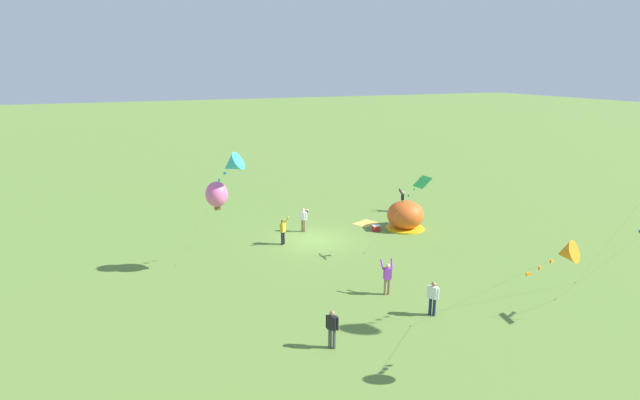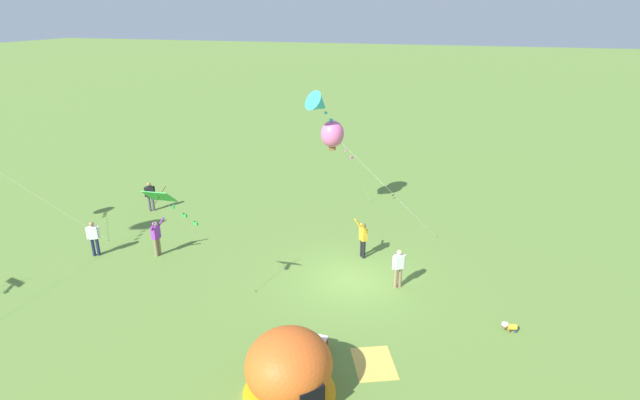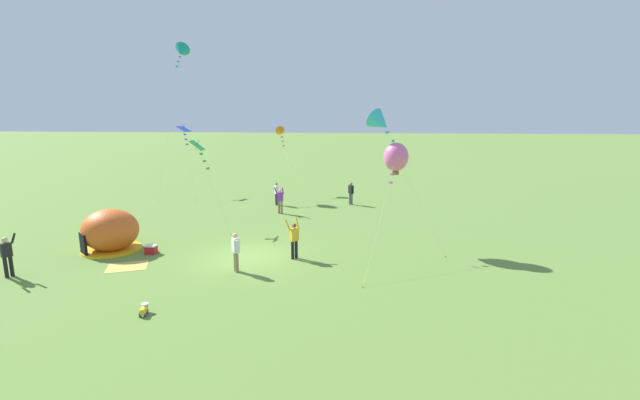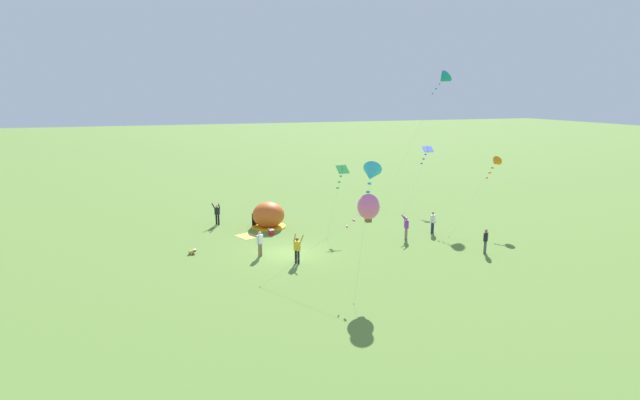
{
  "view_description": "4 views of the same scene",
  "coord_description": "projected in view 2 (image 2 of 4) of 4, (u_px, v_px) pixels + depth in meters",
  "views": [
    {
      "loc": [
        12.06,
        29.88,
        11.53
      ],
      "look_at": [
        0.11,
        1.31,
        3.18
      ],
      "focal_mm": 28.0,
      "sensor_mm": 36.0,
      "label": 1
    },
    {
      "loc": [
        -18.3,
        -4.11,
        10.9
      ],
      "look_at": [
        3.88,
        2.55,
        1.97
      ],
      "focal_mm": 28.0,
      "sensor_mm": 36.0,
      "label": 2
    },
    {
      "loc": [
        5.59,
        -19.07,
        6.64
      ],
      "look_at": [
        3.01,
        3.82,
        2.09
      ],
      "focal_mm": 24.0,
      "sensor_mm": 36.0,
      "label": 3
    },
    {
      "loc": [
        31.83,
        -8.44,
        10.79
      ],
      "look_at": [
        0.75,
        2.03,
        3.76
      ],
      "focal_mm": 28.0,
      "sensor_mm": 36.0,
      "label": 4
    }
  ],
  "objects": [
    {
      "name": "person_far_back",
      "position": [
        150.0,
        195.0,
        28.36
      ],
      "size": [
        0.43,
        0.46,
        1.72
      ],
      "color": "#4C4C51",
      "rests_on": "ground"
    },
    {
      "name": "cooler_box",
      "position": [
        321.0,
        345.0,
        16.92
      ],
      "size": [
        0.54,
        0.38,
        0.44
      ],
      "color": "red",
      "rests_on": "ground"
    },
    {
      "name": "person_near_tent",
      "position": [
        94.0,
        237.0,
        23.18
      ],
      "size": [
        0.41,
        0.51,
        1.72
      ],
      "color": "#1E2347",
      "rests_on": "ground"
    },
    {
      "name": "person_center_field",
      "position": [
        363.0,
        238.0,
        23.0
      ],
      "size": [
        0.71,
        0.69,
        1.89
      ],
      "color": "black",
      "rests_on": "ground"
    },
    {
      "name": "kite_green",
      "position": [
        165.0,
        201.0,
        17.18
      ],
      "size": [
        3.0,
        2.69,
        5.22
      ],
      "color": "silver",
      "rests_on": "ground"
    },
    {
      "name": "ground_plane",
      "position": [
        351.0,
        280.0,
        21.38
      ],
      "size": [
        300.0,
        300.0,
        0.0
      ],
      "primitive_type": "plane",
      "color": "olive"
    },
    {
      "name": "person_with_toddler",
      "position": [
        399.0,
        267.0,
        20.51
      ],
      "size": [
        0.42,
        0.49,
        1.72
      ],
      "color": "#8C7251",
      "rests_on": "ground"
    },
    {
      "name": "popup_tent",
      "position": [
        289.0,
        367.0,
        14.73
      ],
      "size": [
        2.81,
        2.81,
        2.1
      ],
      "color": "#D8591E",
      "rests_on": "ground"
    },
    {
      "name": "toddler_crawling",
      "position": [
        509.0,
        327.0,
        17.95
      ],
      "size": [
        0.34,
        0.55,
        0.32
      ],
      "color": "gold",
      "rests_on": "ground"
    },
    {
      "name": "picnic_blanket",
      "position": [
        374.0,
        363.0,
        16.36
      ],
      "size": [
        2.07,
        1.86,
        0.01
      ],
      "primitive_type": "cube",
      "rotation": [
        0.0,
        0.0,
        0.4
      ],
      "color": "gold",
      "rests_on": "ground"
    },
    {
      "name": "person_arms_raised",
      "position": [
        156.0,
        236.0,
        23.18
      ],
      "size": [
        0.68,
        0.54,
        1.89
      ],
      "color": "#8C7251",
      "rests_on": "ground"
    },
    {
      "name": "kite_cyan",
      "position": [
        319.0,
        104.0,
        25.52
      ],
      "size": [
        4.09,
        3.14,
        7.02
      ],
      "color": "silver",
      "rests_on": "ground"
    },
    {
      "name": "kite_pink",
      "position": [
        332.0,
        134.0,
        26.72
      ],
      "size": [
        2.14,
        6.61,
        5.32
      ],
      "color": "silver",
      "rests_on": "ground"
    }
  ]
}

